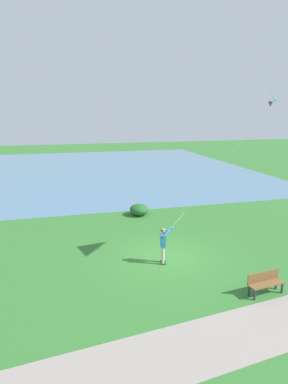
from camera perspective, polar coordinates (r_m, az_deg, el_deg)
The scene contains 7 objects.
ground_plane at distance 16.39m, azimuth 3.76°, elevation -11.40°, with size 120.00×120.00×0.00m, color #33702D.
lake_water at distance 40.78m, azimuth -13.46°, elevation 3.60°, with size 36.00×44.00×0.01m, color teal.
walkway_path at distance 10.79m, azimuth 4.29°, elevation -26.47°, with size 2.40×32.00×0.02m, color gray.
person_kite_flyer at distance 15.47m, azimuth 3.39°, elevation -8.74°, with size 0.51×0.63×1.83m.
flying_kite at distance 15.44m, azimuth 20.48°, elevation 15.37°, with size 1.48×4.50×6.35m.
park_bench_near_walkway at distance 14.11m, azimuth 20.29°, elevation -14.37°, with size 0.62×1.54×0.88m.
lakeside_shrub at distance 22.67m, azimuth -0.83°, elevation -3.08°, with size 1.40×1.30×0.77m, color #236028.
Camera 1 is at (-14.04, 4.79, 6.98)m, focal length 30.71 mm.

